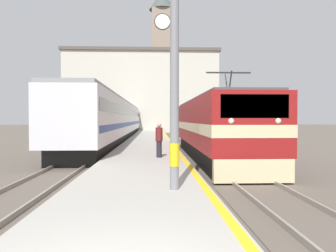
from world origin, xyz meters
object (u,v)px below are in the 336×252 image
catenary_mast (180,24)px  clock_tower (162,57)px  person_on_platform (159,139)px  locomotive_train (213,128)px  passenger_train (118,120)px

catenary_mast → clock_tower: bearing=89.0°
person_on_platform → clock_tower: clock_tower is taller
catenary_mast → person_on_platform: (-0.43, 7.10, -3.41)m
locomotive_train → clock_tower: (-1.64, 48.28, 13.21)m
passenger_train → person_on_platform: bearing=-78.6°
locomotive_train → passenger_train: locomotive_train is taller
locomotive_train → catenary_mast: 10.91m
passenger_train → catenary_mast: catenary_mast is taller
person_on_platform → locomotive_train: bearing=44.3°
clock_tower → person_on_platform: bearing=-91.7°
person_on_platform → clock_tower: bearing=88.3°
passenger_train → clock_tower: size_ratio=1.55×
locomotive_train → clock_tower: 50.09m
catenary_mast → passenger_train: bearing=99.4°
passenger_train → person_on_platform: 20.89m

